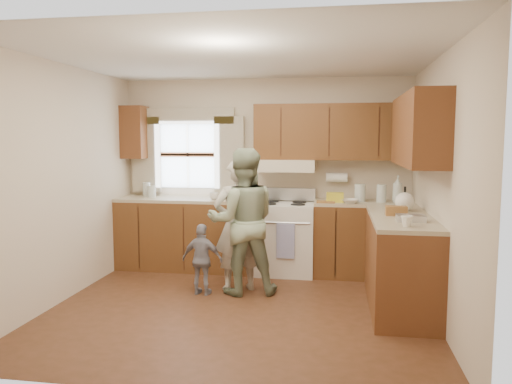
% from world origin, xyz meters
% --- Properties ---
extents(room, '(3.80, 3.80, 3.80)m').
position_xyz_m(room, '(0.00, 0.00, 1.25)').
color(room, '#442815').
rests_on(room, ground).
extents(kitchen_fixtures, '(3.80, 2.25, 2.15)m').
position_xyz_m(kitchen_fixtures, '(0.62, 1.08, 0.84)').
color(kitchen_fixtures, '#3F240D').
rests_on(kitchen_fixtures, ground).
extents(stove, '(0.76, 0.67, 1.07)m').
position_xyz_m(stove, '(0.30, 1.44, 0.47)').
color(stove, silver).
rests_on(stove, ground).
extents(woman_left, '(0.65, 0.56, 1.49)m').
position_xyz_m(woman_left, '(-0.15, 0.62, 0.75)').
color(woman_left, beige).
rests_on(woman_left, ground).
extents(woman_right, '(0.92, 0.79, 1.62)m').
position_xyz_m(woman_right, '(-0.07, 0.52, 0.81)').
color(woman_right, '#223E22').
rests_on(woman_right, ground).
extents(child, '(0.48, 0.24, 0.79)m').
position_xyz_m(child, '(-0.49, 0.38, 0.40)').
color(child, gray).
rests_on(child, ground).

